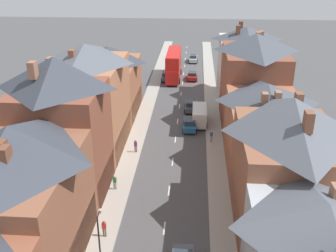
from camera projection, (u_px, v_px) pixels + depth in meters
name	position (u px, v px, depth m)	size (l,w,h in m)	color
pavement_left	(144.00, 115.00, 58.91)	(2.20, 104.00, 0.14)	#A8A399
pavement_right	(213.00, 117.00, 58.24)	(2.20, 104.00, 0.14)	#A8A399
centre_line_dashes	(178.00, 121.00, 56.78)	(0.14, 97.80, 0.01)	silver
terrace_row_left	(57.00, 148.00, 36.11)	(8.00, 57.94, 14.07)	#A36042
terrace_row_right	(274.00, 138.00, 38.38)	(8.00, 65.02, 12.77)	#935138
double_decker_bus_lead	(174.00, 64.00, 74.53)	(2.74, 10.80, 5.30)	red
car_near_blue	(191.00, 106.00, 60.29)	(1.90, 4.09, 1.60)	#4C515B
car_parked_right_a	(193.00, 58.00, 86.70)	(1.90, 4.23, 1.63)	#B7BABF
car_parked_left_b	(177.00, 59.00, 86.29)	(1.90, 4.16, 1.63)	#B7BABF
car_mid_white	(190.00, 124.00, 53.94)	(1.90, 4.28, 1.62)	#236093
car_far_grey	(192.00, 76.00, 74.76)	(1.90, 3.96, 1.58)	maroon
car_parked_right_b	(166.00, 76.00, 74.55)	(1.90, 4.07, 1.65)	#4C515B
delivery_van	(199.00, 115.00, 55.46)	(2.20, 5.20, 2.41)	white
pedestrian_mid_left	(104.00, 228.00, 33.37)	(0.36, 0.22, 1.61)	brown
pedestrian_mid_right	(115.00, 182.00, 40.04)	(0.36, 0.22, 1.61)	gray
pedestrian_far_left	(136.00, 146.00, 47.45)	(0.36, 0.22, 1.61)	brown
pedestrian_far_right	(211.00, 136.00, 49.97)	(0.36, 0.22, 1.61)	gray
street_lamp	(100.00, 241.00, 28.60)	(0.20, 1.12, 5.50)	black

